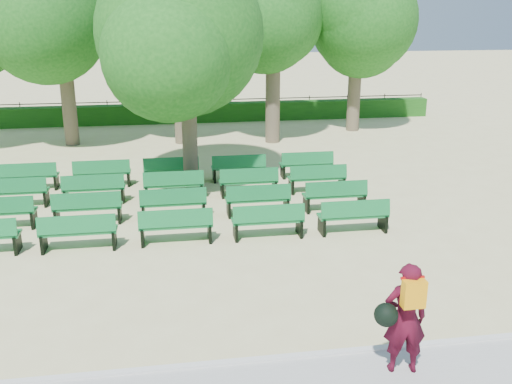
# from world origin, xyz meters

# --- Properties ---
(ground) EXTENTS (120.00, 120.00, 0.00)m
(ground) POSITION_xyz_m (0.00, 0.00, 0.00)
(ground) COLOR beige
(curb) EXTENTS (30.00, 0.12, 0.10)m
(curb) POSITION_xyz_m (0.00, -6.25, 0.05)
(curb) COLOR silver
(curb) RESTS_ON ground
(hedge) EXTENTS (26.00, 0.70, 0.90)m
(hedge) POSITION_xyz_m (0.00, 14.00, 0.45)
(hedge) COLOR #1D5917
(hedge) RESTS_ON ground
(fence) EXTENTS (26.00, 0.10, 1.02)m
(fence) POSITION_xyz_m (0.00, 14.40, 0.00)
(fence) COLOR black
(fence) RESTS_ON ground
(tree_line) EXTENTS (21.80, 6.80, 7.04)m
(tree_line) POSITION_xyz_m (0.00, 10.00, 0.00)
(tree_line) COLOR #20661C
(tree_line) RESTS_ON ground
(bench_array) EXTENTS (1.74, 0.61, 1.08)m
(bench_array) POSITION_xyz_m (-1.22, 1.30, 0.09)
(bench_array) COLOR #136F34
(bench_array) RESTS_ON ground
(tree_among) EXTENTS (4.70, 4.70, 6.32)m
(tree_among) POSITION_xyz_m (0.43, 2.85, 4.19)
(tree_among) COLOR brown
(tree_among) RESTS_ON ground
(person) EXTENTS (0.84, 0.53, 1.75)m
(person) POSITION_xyz_m (3.06, -6.83, 0.96)
(person) COLOR #43091A
(person) RESTS_ON ground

